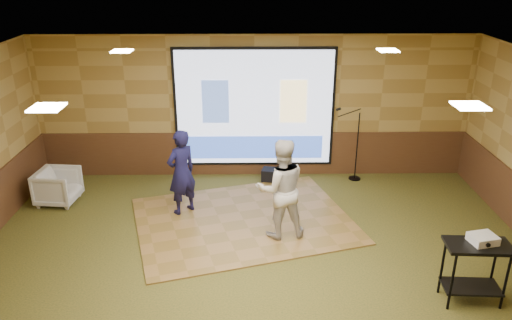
{
  "coord_description": "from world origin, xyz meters",
  "views": [
    {
      "loc": [
        -0.11,
        -6.5,
        4.42
      ],
      "look_at": [
        -0.0,
        1.11,
        1.3
      ],
      "focal_mm": 35.0,
      "sensor_mm": 36.0,
      "label": 1
    }
  ],
  "objects_px": {
    "projector": "(483,239)",
    "mic_stand": "(354,157)",
    "dance_floor": "(244,220)",
    "banquet_chair": "(58,186)",
    "player_left": "(182,172)",
    "player_right": "(281,189)",
    "duffel_bag": "(273,175)",
    "projector_screen": "(254,110)",
    "av_table": "(475,262)"
  },
  "relations": [
    {
      "from": "projector",
      "to": "mic_stand",
      "type": "xyz_separation_m",
      "value": [
        -0.89,
        4.03,
        -0.46
      ]
    },
    {
      "from": "projector",
      "to": "mic_stand",
      "type": "distance_m",
      "value": 4.15
    },
    {
      "from": "dance_floor",
      "to": "banquet_chair",
      "type": "height_order",
      "value": "banquet_chair"
    },
    {
      "from": "banquet_chair",
      "to": "player_left",
      "type": "bearing_deg",
      "value": -94.81
    },
    {
      "from": "player_right",
      "to": "duffel_bag",
      "type": "height_order",
      "value": "player_right"
    },
    {
      "from": "projector_screen",
      "to": "banquet_chair",
      "type": "height_order",
      "value": "projector_screen"
    },
    {
      "from": "mic_stand",
      "to": "banquet_chair",
      "type": "height_order",
      "value": "mic_stand"
    },
    {
      "from": "player_left",
      "to": "dance_floor",
      "type": "bearing_deg",
      "value": 121.16
    },
    {
      "from": "player_right",
      "to": "banquet_chair",
      "type": "xyz_separation_m",
      "value": [
        -4.18,
        1.31,
        -0.55
      ]
    },
    {
      "from": "dance_floor",
      "to": "player_left",
      "type": "xyz_separation_m",
      "value": [
        -1.12,
        0.33,
        0.81
      ]
    },
    {
      "from": "player_left",
      "to": "mic_stand",
      "type": "height_order",
      "value": "player_left"
    },
    {
      "from": "projector",
      "to": "banquet_chair",
      "type": "height_order",
      "value": "projector"
    },
    {
      "from": "player_right",
      "to": "banquet_chair",
      "type": "distance_m",
      "value": 4.42
    },
    {
      "from": "player_left",
      "to": "duffel_bag",
      "type": "height_order",
      "value": "player_left"
    },
    {
      "from": "dance_floor",
      "to": "banquet_chair",
      "type": "xyz_separation_m",
      "value": [
        -3.56,
        0.79,
        0.32
      ]
    },
    {
      "from": "projector_screen",
      "to": "player_right",
      "type": "relative_size",
      "value": 1.93
    },
    {
      "from": "projector_screen",
      "to": "player_right",
      "type": "xyz_separation_m",
      "value": [
        0.4,
        -2.57,
        -0.59
      ]
    },
    {
      "from": "dance_floor",
      "to": "av_table",
      "type": "height_order",
      "value": "av_table"
    },
    {
      "from": "banquet_chair",
      "to": "dance_floor",
      "type": "bearing_deg",
      "value": -96.71
    },
    {
      "from": "mic_stand",
      "to": "dance_floor",
      "type": "bearing_deg",
      "value": -158.29
    },
    {
      "from": "player_left",
      "to": "banquet_chair",
      "type": "relative_size",
      "value": 2.16
    },
    {
      "from": "duffel_bag",
      "to": "player_left",
      "type": "bearing_deg",
      "value": -141.28
    },
    {
      "from": "projector",
      "to": "mic_stand",
      "type": "bearing_deg",
      "value": 89.87
    },
    {
      "from": "player_left",
      "to": "duffel_bag",
      "type": "xyz_separation_m",
      "value": [
        1.71,
        1.37,
        -0.69
      ]
    },
    {
      "from": "mic_stand",
      "to": "av_table",
      "type": "bearing_deg",
      "value": -94.81
    },
    {
      "from": "player_left",
      "to": "av_table",
      "type": "relative_size",
      "value": 1.77
    },
    {
      "from": "banquet_chair",
      "to": "av_table",
      "type": "bearing_deg",
      "value": -108.75
    },
    {
      "from": "mic_stand",
      "to": "duffel_bag",
      "type": "relative_size",
      "value": 3.63
    },
    {
      "from": "projector_screen",
      "to": "dance_floor",
      "type": "distance_m",
      "value": 2.53
    },
    {
      "from": "dance_floor",
      "to": "av_table",
      "type": "bearing_deg",
      "value": -35.95
    },
    {
      "from": "mic_stand",
      "to": "banquet_chair",
      "type": "relative_size",
      "value": 2.16
    },
    {
      "from": "projector",
      "to": "mic_stand",
      "type": "relative_size",
      "value": 0.21
    },
    {
      "from": "dance_floor",
      "to": "mic_stand",
      "type": "xyz_separation_m",
      "value": [
        2.3,
        1.8,
        0.48
      ]
    },
    {
      "from": "dance_floor",
      "to": "projector",
      "type": "bearing_deg",
      "value": -34.89
    },
    {
      "from": "av_table",
      "to": "projector",
      "type": "xyz_separation_m",
      "value": [
        0.06,
        0.05,
        0.34
      ]
    },
    {
      "from": "dance_floor",
      "to": "duffel_bag",
      "type": "bearing_deg",
      "value": 70.76
    },
    {
      "from": "av_table",
      "to": "banquet_chair",
      "type": "relative_size",
      "value": 1.22
    },
    {
      "from": "projector_screen",
      "to": "mic_stand",
      "type": "distance_m",
      "value": 2.32
    },
    {
      "from": "player_left",
      "to": "projector",
      "type": "distance_m",
      "value": 5.01
    },
    {
      "from": "dance_floor",
      "to": "banquet_chair",
      "type": "distance_m",
      "value": 3.66
    },
    {
      "from": "dance_floor",
      "to": "projector",
      "type": "xyz_separation_m",
      "value": [
        3.19,
        -2.23,
        0.94
      ]
    },
    {
      "from": "player_left",
      "to": "banquet_chair",
      "type": "distance_m",
      "value": 2.54
    },
    {
      "from": "player_right",
      "to": "duffel_bag",
      "type": "distance_m",
      "value": 2.35
    },
    {
      "from": "dance_floor",
      "to": "projector",
      "type": "relative_size",
      "value": 11.17
    },
    {
      "from": "dance_floor",
      "to": "av_table",
      "type": "relative_size",
      "value": 4.15
    },
    {
      "from": "banquet_chair",
      "to": "mic_stand",
      "type": "bearing_deg",
      "value": -74.38
    },
    {
      "from": "dance_floor",
      "to": "player_right",
      "type": "distance_m",
      "value": 1.19
    },
    {
      "from": "duffel_bag",
      "to": "dance_floor",
      "type": "bearing_deg",
      "value": -109.24
    },
    {
      "from": "dance_floor",
      "to": "mic_stand",
      "type": "height_order",
      "value": "mic_stand"
    },
    {
      "from": "projector_screen",
      "to": "banquet_chair",
      "type": "relative_size",
      "value": 4.52
    }
  ]
}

